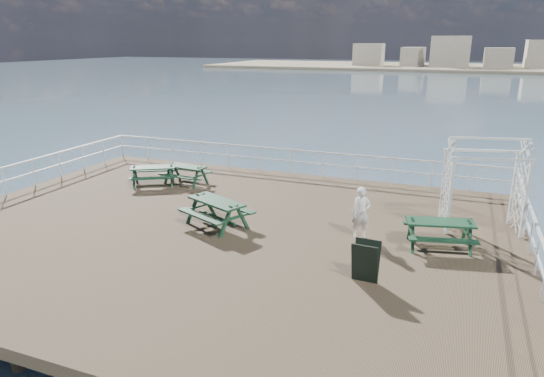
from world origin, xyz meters
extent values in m
cube|color=brown|center=(0.00, 0.00, -0.15)|extent=(18.00, 14.00, 0.30)
plane|color=#446273|center=(0.00, 40.00, -2.00)|extent=(300.00, 300.00, 0.00)
cube|color=tan|center=(15.00, 135.00, -1.60)|extent=(160.00, 40.00, 0.80)
cube|color=beige|center=(-20.00, 132.00, 1.80)|extent=(8.00, 8.00, 6.00)
cube|color=beige|center=(-8.00, 132.00, 1.30)|extent=(6.00, 8.00, 5.00)
cube|color=beige|center=(2.00, 132.00, 2.80)|extent=(10.00, 8.00, 8.00)
cube|color=beige|center=(14.00, 132.00, 1.30)|extent=(7.00, 8.00, 5.00)
cylinder|color=brown|center=(-7.50, 5.50, -1.35)|extent=(0.36, 0.36, 2.10)
cylinder|color=brown|center=(7.50, 5.50, -1.35)|extent=(0.36, 0.36, 2.10)
cube|color=silver|center=(0.00, 6.85, 1.05)|extent=(17.70, 0.07, 0.07)
cube|color=silver|center=(0.00, 6.85, 0.55)|extent=(17.70, 0.05, 0.05)
cylinder|color=silver|center=(-8.85, 6.85, 0.55)|extent=(0.05, 0.05, 1.10)
cube|color=silver|center=(-8.85, 0.00, 1.05)|extent=(0.07, 13.70, 0.07)
cube|color=silver|center=(-8.85, 0.00, 0.55)|extent=(0.05, 13.70, 0.05)
cube|color=silver|center=(8.85, 0.00, 1.05)|extent=(0.07, 13.70, 0.07)
cube|color=silver|center=(8.85, 0.00, 0.55)|extent=(0.05, 13.70, 0.05)
cube|color=#133620|center=(-4.51, 3.22, 0.72)|extent=(1.85, 1.45, 0.06)
cube|color=#133620|center=(-4.80, 3.73, 0.43)|extent=(1.63, 1.07, 0.05)
cube|color=#133620|center=(-4.22, 2.72, 0.43)|extent=(1.63, 1.07, 0.05)
cube|color=#133620|center=(-5.14, 2.86, 0.42)|extent=(0.76, 1.26, 0.06)
cube|color=#133620|center=(-3.88, 3.58, 0.42)|extent=(0.76, 1.26, 0.06)
cube|color=#133620|center=(-5.28, 3.12, 0.37)|extent=(0.31, 0.47, 0.85)
cube|color=#133620|center=(-4.99, 2.61, 0.37)|extent=(0.31, 0.47, 0.85)
cube|color=#133620|center=(-4.02, 3.83, 0.37)|extent=(0.31, 0.47, 0.85)
cube|color=#133620|center=(-3.74, 3.33, 0.37)|extent=(0.31, 0.47, 0.85)
cube|color=#133620|center=(-4.51, 3.22, 0.24)|extent=(1.38, 0.83, 0.06)
cube|color=#133620|center=(-3.42, 3.90, 0.69)|extent=(1.75, 0.85, 0.06)
cube|color=#133620|center=(-3.36, 4.46, 0.42)|extent=(1.70, 0.43, 0.05)
cube|color=#133620|center=(-3.49, 3.34, 0.42)|extent=(1.70, 0.43, 0.05)
cube|color=#133620|center=(-4.12, 3.98, 0.40)|extent=(0.23, 1.36, 0.06)
cube|color=#133620|center=(-2.72, 3.82, 0.40)|extent=(0.23, 1.36, 0.06)
cube|color=#133620|center=(-4.09, 4.26, 0.36)|extent=(0.13, 0.49, 0.82)
cube|color=#133620|center=(-4.15, 3.70, 0.36)|extent=(0.13, 0.49, 0.82)
cube|color=#133620|center=(-2.69, 4.10, 0.36)|extent=(0.13, 0.49, 0.82)
cube|color=#133620|center=(-2.75, 3.54, 0.36)|extent=(0.13, 0.49, 0.82)
cube|color=#133620|center=(-3.42, 3.90, 0.23)|extent=(1.50, 0.25, 0.06)
cube|color=#133620|center=(6.53, 0.92, 0.75)|extent=(1.93, 1.11, 0.06)
cube|color=#133620|center=(6.39, 1.51, 0.45)|extent=(1.83, 0.66, 0.05)
cube|color=#133620|center=(6.67, 0.33, 0.45)|extent=(1.83, 0.66, 0.05)
cube|color=#133620|center=(5.79, 0.74, 0.43)|extent=(0.42, 1.44, 0.06)
cube|color=#133620|center=(7.27, 1.09, 0.43)|extent=(0.42, 1.44, 0.06)
cube|color=#133620|center=(5.72, 1.04, 0.38)|extent=(0.20, 0.53, 0.88)
cube|color=#133620|center=(5.86, 0.45, 0.38)|extent=(0.20, 0.53, 0.88)
cube|color=#133620|center=(7.20, 1.39, 0.38)|extent=(0.20, 0.53, 0.88)
cube|color=#133620|center=(7.34, 0.80, 0.38)|extent=(0.20, 0.53, 0.88)
cube|color=#133620|center=(6.53, 0.92, 0.25)|extent=(1.59, 0.45, 0.06)
cube|color=#133620|center=(-0.02, 0.12, 0.80)|extent=(2.09, 1.47, 0.07)
cube|color=#133620|center=(0.24, 0.72, 0.49)|extent=(1.90, 1.03, 0.05)
cube|color=#133620|center=(-0.28, -0.48, 0.49)|extent=(1.90, 1.03, 0.05)
cube|color=#133620|center=(-0.77, 0.44, 0.47)|extent=(0.71, 1.48, 0.07)
cube|color=#133620|center=(0.72, -0.21, 0.47)|extent=(0.71, 1.48, 0.07)
cube|color=#133620|center=(-0.64, 0.74, 0.41)|extent=(0.30, 0.55, 0.95)
cube|color=#133620|center=(-0.90, 0.14, 0.41)|extent=(0.30, 0.55, 0.95)
cube|color=#133620|center=(0.85, 0.09, 0.41)|extent=(0.30, 0.55, 0.95)
cube|color=#133620|center=(0.59, -0.50, 0.41)|extent=(0.30, 0.55, 0.95)
cube|color=#133620|center=(-0.02, 0.12, 0.27)|extent=(1.62, 0.77, 0.07)
cube|color=silver|center=(6.70, 2.08, 1.15)|extent=(0.10, 0.10, 2.29)
cube|color=silver|center=(6.45, 3.20, 1.15)|extent=(0.10, 0.10, 2.29)
cube|color=silver|center=(8.75, 2.55, 1.15)|extent=(0.10, 0.10, 2.29)
cube|color=silver|center=(8.50, 3.67, 1.15)|extent=(0.10, 0.10, 2.29)
cube|color=silver|center=(7.73, 2.32, 2.33)|extent=(2.25, 0.59, 0.08)
cube|color=silver|center=(7.47, 3.43, 2.33)|extent=(2.25, 0.59, 0.08)
cube|color=silver|center=(7.60, 2.87, 2.82)|extent=(2.25, 0.58, 0.07)
cube|color=black|center=(5.00, -1.95, 0.50)|extent=(0.64, 0.29, 1.03)
cube|color=black|center=(5.01, -1.74, 0.50)|extent=(0.64, 0.29, 1.03)
imported|color=white|center=(4.34, 0.87, 0.76)|extent=(0.66, 0.57, 1.52)
camera|label=1|loc=(6.77, -12.46, 5.56)|focal=32.00mm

